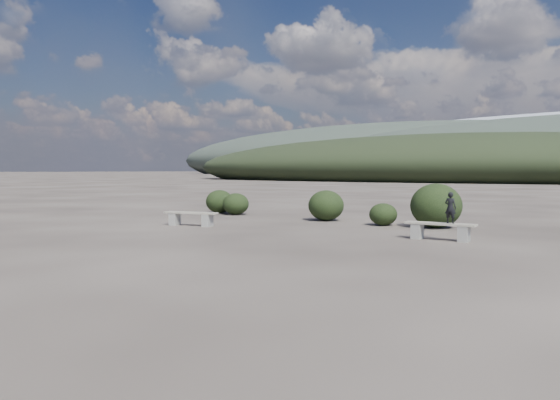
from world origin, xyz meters
The scene contains 9 objects.
ground centered at (0.00, 0.00, 0.00)m, with size 1200.00×1200.00×0.00m, color #2C2622.
bench_left centered at (-4.15, 4.07, 0.31)m, with size 2.06×0.91×0.50m.
bench_right centered at (4.59, 5.20, 0.31)m, with size 2.03×0.50×0.50m.
seated_person centered at (4.87, 5.22, 0.95)m, with size 0.33×0.22×0.90m, color black.
shrub_a centered at (-5.98, 8.88, 0.49)m, with size 1.19×1.19×0.97m, color black.
shrub_b centered at (-1.14, 8.63, 0.61)m, with size 1.42×1.42×1.22m, color black.
shrub_c centered at (1.51, 8.17, 0.41)m, with size 1.02×1.02×0.81m, color black.
shrub_d centered at (3.37, 8.45, 0.78)m, with size 1.77×1.77×1.55m, color black.
shrub_f centered at (-7.20, 9.16, 0.54)m, with size 1.28×1.28×1.09m, color black.
Camera 1 is at (9.67, -10.25, 2.02)m, focal length 35.00 mm.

